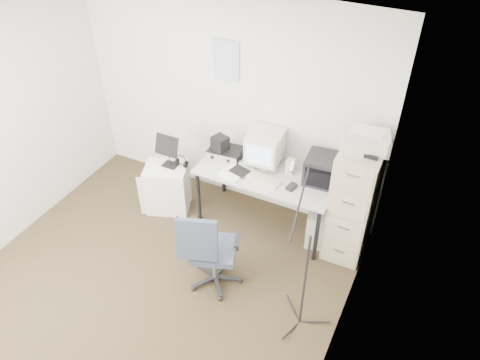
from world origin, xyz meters
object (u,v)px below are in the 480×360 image
at_px(desk, 266,198).
at_px(side_cart, 168,188).
at_px(filing_cabinet, 353,202).
at_px(office_chair, 214,248).

relative_size(desk, side_cart, 2.53).
height_order(filing_cabinet, desk, filing_cabinet).
bearing_deg(side_cart, filing_cabinet, -12.99).
xyz_separation_m(desk, office_chair, (-0.10, -1.02, 0.11)).
xyz_separation_m(office_chair, side_cart, (-1.05, 0.76, -0.18)).
distance_m(desk, office_chair, 1.03).
relative_size(filing_cabinet, side_cart, 2.19).
distance_m(office_chair, side_cart, 1.30).
bearing_deg(desk, side_cart, -167.22).
bearing_deg(filing_cabinet, office_chair, -135.11).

